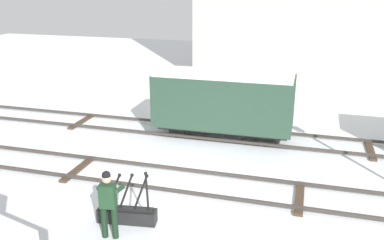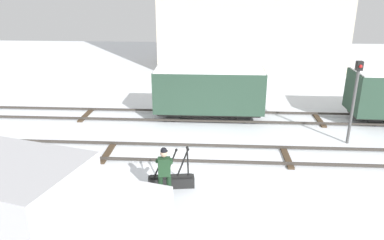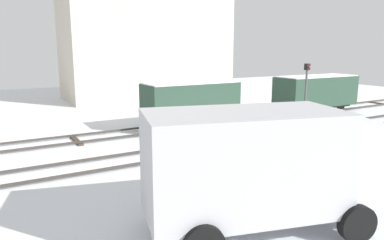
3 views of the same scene
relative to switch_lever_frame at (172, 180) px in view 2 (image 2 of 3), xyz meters
name	(u,v)px [view 2 (image 2 of 3)]	position (x,y,z in m)	size (l,w,h in m)	color
ground_plane	(196,156)	(0.69, 2.41, -0.25)	(60.00, 60.00, 0.00)	silver
track_main_line	(196,153)	(0.69, 2.41, -0.14)	(44.00, 1.94, 0.18)	#38332D
track_siding_near	(200,116)	(0.69, 6.71, -0.14)	(44.00, 1.94, 0.18)	#38332D
switch_lever_frame	(172,180)	(0.00, 0.00, 0.00)	(1.55, 0.56, 1.45)	black
rail_worker	(164,170)	(-0.13, -0.71, 0.74)	(0.60, 0.72, 1.76)	black
delivery_truck	(12,218)	(-2.90, -4.27, 1.41)	(6.65, 3.72, 2.96)	silver
signal_post	(355,94)	(7.03, 4.02, 1.92)	(0.24, 0.32, 3.50)	#4C4C4C
freight_car_mid_siding	(209,91)	(1.09, 6.71, 1.20)	(5.30, 2.06, 2.54)	#2D2B28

